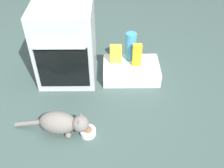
# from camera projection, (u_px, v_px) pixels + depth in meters

# --- Properties ---
(ground) EXTENTS (8.00, 8.00, 0.00)m
(ground) POSITION_uv_depth(u_px,v_px,m) (67.00, 106.00, 2.44)
(ground) COLOR #384C47
(oven) EXTENTS (0.56, 0.60, 0.79)m
(oven) POSITION_uv_depth(u_px,v_px,m) (66.00, 43.00, 2.54)
(oven) COLOR #B7BABF
(oven) RESTS_ON ground
(pantry_cabinet) EXTENTS (0.58, 0.39, 0.15)m
(pantry_cabinet) POSITION_uv_depth(u_px,v_px,m) (131.00, 70.00, 2.73)
(pantry_cabinet) COLOR white
(pantry_cabinet) RESTS_ON ground
(food_bowl) EXTENTS (0.13, 0.13, 0.08)m
(food_bowl) POSITION_uv_depth(u_px,v_px,m) (88.00, 132.00, 2.17)
(food_bowl) COLOR white
(food_bowl) RESTS_ON ground
(cat) EXTENTS (0.66, 0.23, 0.21)m
(cat) POSITION_uv_depth(u_px,v_px,m) (62.00, 123.00, 2.14)
(cat) COLOR slate
(cat) RESTS_ON ground
(juice_carton) EXTENTS (0.09, 0.06, 0.24)m
(juice_carton) POSITION_uv_depth(u_px,v_px,m) (137.00, 55.00, 2.60)
(juice_carton) COLOR orange
(juice_carton) RESTS_ON pantry_cabinet
(snack_bag) EXTENTS (0.12, 0.09, 0.18)m
(snack_bag) POSITION_uv_depth(u_px,v_px,m) (116.00, 54.00, 2.67)
(snack_bag) COLOR yellow
(snack_bag) RESTS_ON pantry_cabinet
(water_bottle) EXTENTS (0.11, 0.11, 0.30)m
(water_bottle) POSITION_uv_depth(u_px,v_px,m) (131.00, 46.00, 2.67)
(water_bottle) COLOR #388CD1
(water_bottle) RESTS_ON pantry_cabinet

